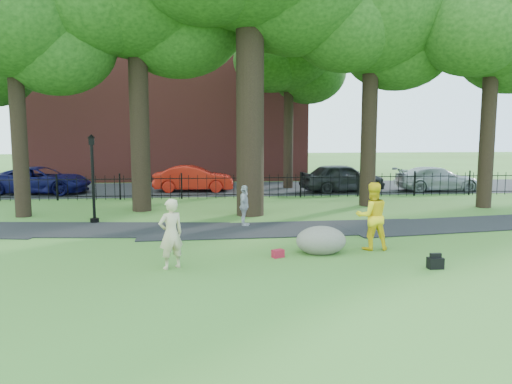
{
  "coord_description": "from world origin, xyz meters",
  "views": [
    {
      "loc": [
        -1.69,
        -12.84,
        3.44
      ],
      "look_at": [
        -0.25,
        2.0,
        1.56
      ],
      "focal_mm": 35.0,
      "sensor_mm": 36.0,
      "label": 1
    }
  ],
  "objects": [
    {
      "name": "woman",
      "position": [
        -2.62,
        -0.6,
        0.88
      ],
      "size": [
        0.76,
        0.67,
        1.75
      ],
      "primitive_type": "imported",
      "rotation": [
        0.0,
        0.0,
        3.64
      ],
      "color": "#CCB68C",
      "rests_on": "ground"
    },
    {
      "name": "navy_van",
      "position": [
        -10.64,
        14.79,
        0.72
      ],
      "size": [
        5.44,
        2.99,
        1.44
      ],
      "primitive_type": "imported",
      "rotation": [
        0.0,
        0.0,
        1.45
      ],
      "color": "#0C0C3E",
      "rests_on": "ground"
    },
    {
      "name": "backpack",
      "position": [
        3.91,
        -1.26,
        0.14
      ],
      "size": [
        0.38,
        0.24,
        0.28
      ],
      "primitive_type": "cube",
      "rotation": [
        0.0,
        0.0,
        0.02
      ],
      "color": "black",
      "rests_on": "ground"
    },
    {
      "name": "street",
      "position": [
        0.0,
        16.0,
        0.0
      ],
      "size": [
        80.0,
        7.0,
        0.02
      ],
      "primitive_type": "cube",
      "color": "black",
      "rests_on": "ground"
    },
    {
      "name": "red_sedan",
      "position": [
        -2.48,
        14.93,
        0.72
      ],
      "size": [
        4.43,
        1.69,
        1.44
      ],
      "primitive_type": "imported",
      "rotation": [
        0.0,
        0.0,
        1.53
      ],
      "color": "red",
      "rests_on": "ground"
    },
    {
      "name": "lamppost",
      "position": [
        -5.88,
        5.8,
        1.6
      ],
      "size": [
        0.32,
        0.32,
        3.27
      ],
      "rotation": [
        0.0,
        0.0,
        0.2
      ],
      "color": "black",
      "rests_on": "ground"
    },
    {
      "name": "brick_building",
      "position": [
        -4.0,
        24.0,
        6.0
      ],
      "size": [
        18.0,
        8.0,
        12.0
      ],
      "primitive_type": "cube",
      "color": "maroon",
      "rests_on": "ground"
    },
    {
      "name": "footpath",
      "position": [
        1.0,
        3.9,
        0.0
      ],
      "size": [
        36.07,
        3.85,
        0.03
      ],
      "primitive_type": "cube",
      "rotation": [
        0.0,
        0.0,
        0.03
      ],
      "color": "black",
      "rests_on": "ground"
    },
    {
      "name": "man",
      "position": [
        2.98,
        0.85,
        0.97
      ],
      "size": [
        0.95,
        0.74,
        1.94
      ],
      "primitive_type": "imported",
      "rotation": [
        0.0,
        0.0,
        3.15
      ],
      "color": "yellow",
      "rests_on": "ground"
    },
    {
      "name": "ground",
      "position": [
        0.0,
        0.0,
        0.0
      ],
      "size": [
        120.0,
        120.0,
        0.0
      ],
      "primitive_type": "plane",
      "color": "#3D5E20",
      "rests_on": "ground"
    },
    {
      "name": "pedestrian",
      "position": [
        -0.42,
        4.63,
        0.74
      ],
      "size": [
        0.54,
        0.92,
        1.47
      ],
      "primitive_type": "imported",
      "rotation": [
        0.0,
        0.0,
        1.36
      ],
      "color": "#A9A8AD",
      "rests_on": "ground"
    },
    {
      "name": "tree_row",
      "position": [
        0.52,
        8.4,
        8.15
      ],
      "size": [
        26.82,
        7.96,
        12.42
      ],
      "color": "black",
      "rests_on": "ground"
    },
    {
      "name": "iron_fence",
      "position": [
        0.0,
        12.0,
        0.6
      ],
      "size": [
        44.0,
        0.04,
        1.2
      ],
      "color": "black",
      "rests_on": "ground"
    },
    {
      "name": "red_bag",
      "position": [
        0.17,
        0.19,
        0.11
      ],
      "size": [
        0.37,
        0.31,
        0.21
      ],
      "primitive_type": "cube",
      "rotation": [
        0.0,
        0.0,
        0.43
      ],
      "color": "maroon",
      "rests_on": "ground"
    },
    {
      "name": "silver_car",
      "position": [
        11.08,
        13.84,
        0.67
      ],
      "size": [
        4.67,
        1.95,
        1.35
      ],
      "primitive_type": "imported",
      "rotation": [
        0.0,
        0.0,
        1.56
      ],
      "color": "#9FA2A8",
      "rests_on": "ground"
    },
    {
      "name": "boulder",
      "position": [
        1.44,
        0.56,
        0.41
      ],
      "size": [
        1.61,
        1.35,
        0.82
      ],
      "primitive_type": "ellipsoid",
      "rotation": [
        0.0,
        0.0,
        -0.23
      ],
      "color": "#5F5D4F",
      "rests_on": "ground"
    },
    {
      "name": "grey_car",
      "position": [
        5.71,
        13.97,
        0.79
      ],
      "size": [
        4.87,
        2.55,
        1.58
      ],
      "primitive_type": "imported",
      "rotation": [
        0.0,
        0.0,
        1.72
      ],
      "color": "black",
      "rests_on": "ground"
    }
  ]
}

